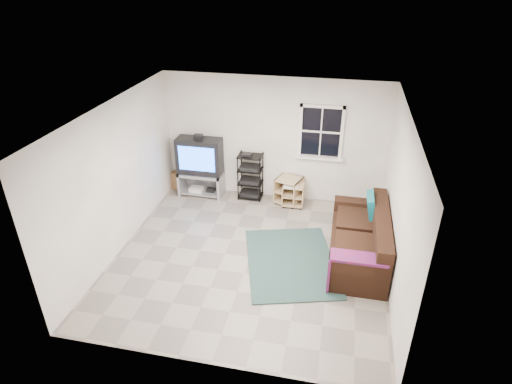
% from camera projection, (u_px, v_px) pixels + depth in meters
% --- Properties ---
extents(room, '(4.60, 4.62, 4.60)m').
position_uv_depth(room, '(321.00, 135.00, 8.51)').
color(room, gray).
rests_on(room, ground).
extents(tv_unit, '(0.95, 0.47, 1.39)m').
position_uv_depth(tv_unit, '(200.00, 162.00, 9.11)').
color(tv_unit, '#97979F').
rests_on(tv_unit, ground).
extents(av_rack, '(0.51, 0.37, 1.02)m').
position_uv_depth(av_rack, '(250.00, 179.00, 9.11)').
color(av_rack, black).
rests_on(av_rack, ground).
extents(side_table_left, '(0.61, 0.61, 0.57)m').
position_uv_depth(side_table_left, '(290.00, 189.00, 9.00)').
color(side_table_left, tan).
rests_on(side_table_left, ground).
extents(side_table_right, '(0.44, 0.47, 0.51)m').
position_uv_depth(side_table_right, '(293.00, 192.00, 8.93)').
color(side_table_right, tan).
rests_on(side_table_right, ground).
extents(sofa, '(0.92, 2.08, 0.95)m').
position_uv_depth(sofa, '(361.00, 242.00, 7.26)').
color(sofa, black).
rests_on(sofa, ground).
extents(shag_rug, '(1.93, 2.31, 0.02)m').
position_uv_depth(shag_rug, '(291.00, 262.00, 7.30)').
color(shag_rug, '#302215').
rests_on(shag_rug, ground).
extents(paper_bag, '(0.30, 0.24, 0.38)m').
position_uv_depth(paper_bag, '(177.00, 181.00, 9.60)').
color(paper_bag, brown).
rests_on(paper_bag, ground).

